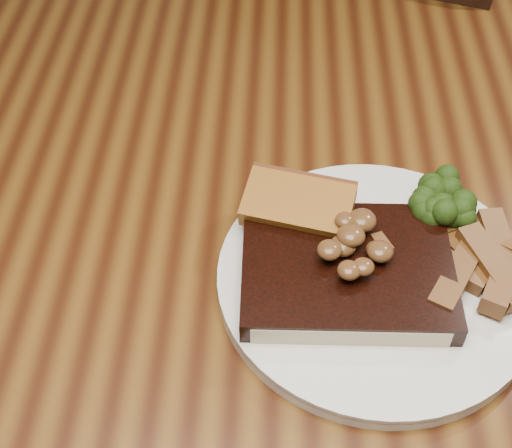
# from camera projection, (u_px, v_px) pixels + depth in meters

# --- Properties ---
(dining_table) EXTENTS (1.60, 0.90, 0.75)m
(dining_table) POSITION_uv_depth(u_px,v_px,m) (259.00, 292.00, 0.75)
(dining_table) COLOR #513110
(dining_table) RESTS_ON ground
(chair_far) EXTENTS (0.52, 0.52, 0.87)m
(chair_far) POSITION_uv_depth(u_px,v_px,m) (347.00, 87.00, 1.28)
(chair_far) COLOR black
(chair_far) RESTS_ON ground
(plate) EXTENTS (0.32, 0.32, 0.01)m
(plate) POSITION_uv_depth(u_px,v_px,m) (375.00, 281.00, 0.63)
(plate) COLOR silver
(plate) RESTS_ON dining_table
(steak) EXTENTS (0.18, 0.14, 0.03)m
(steak) POSITION_uv_depth(u_px,v_px,m) (347.00, 271.00, 0.62)
(steak) COLOR black
(steak) RESTS_ON plate
(steak_bone) EXTENTS (0.16, 0.02, 0.02)m
(steak_bone) POSITION_uv_depth(u_px,v_px,m) (350.00, 334.00, 0.58)
(steak_bone) COLOR beige
(steak_bone) RESTS_ON plate
(mushroom_pile) EXTENTS (0.07, 0.07, 0.03)m
(mushroom_pile) POSITION_uv_depth(u_px,v_px,m) (348.00, 243.00, 0.60)
(mushroom_pile) COLOR #542F1A
(mushroom_pile) RESTS_ON steak
(garlic_bread) EXTENTS (0.11, 0.07, 0.02)m
(garlic_bread) POSITION_uv_depth(u_px,v_px,m) (297.00, 220.00, 0.66)
(garlic_bread) COLOR #96631B
(garlic_bread) RESTS_ON plate
(potato_wedges) EXTENTS (0.11, 0.11, 0.02)m
(potato_wedges) POSITION_uv_depth(u_px,v_px,m) (466.00, 267.00, 0.62)
(potato_wedges) COLOR brown
(potato_wedges) RESTS_ON plate
(broccoli_cluster) EXTENTS (0.07, 0.07, 0.04)m
(broccoli_cluster) POSITION_uv_depth(u_px,v_px,m) (437.00, 212.00, 0.66)
(broccoli_cluster) COLOR #20350C
(broccoli_cluster) RESTS_ON plate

